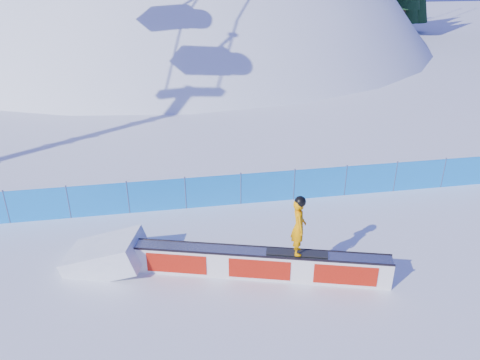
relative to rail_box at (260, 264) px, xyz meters
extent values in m
plane|color=white|center=(-0.79, -0.16, -0.43)|extent=(160.00, 160.00, 0.00)
sphere|color=white|center=(-0.79, 41.84, -18.43)|extent=(64.00, 64.00, 64.00)
cylinder|color=#332014|center=(26.16, 36.93, 0.17)|extent=(0.50, 0.50, 1.40)
cylinder|color=#332014|center=(27.35, 36.52, 0.17)|extent=(0.50, 0.50, 1.40)
cylinder|color=#332014|center=(29.47, 43.42, 0.17)|extent=(0.50, 0.50, 1.40)
cube|color=#1383E6|center=(-0.79, 4.34, 0.17)|extent=(22.00, 0.03, 1.20)
cylinder|color=#404A74|center=(-7.79, 4.34, 0.22)|extent=(0.05, 0.05, 1.30)
cylinder|color=#404A74|center=(-5.79, 4.34, 0.22)|extent=(0.05, 0.05, 1.30)
cylinder|color=#404A74|center=(-3.79, 4.34, 0.22)|extent=(0.05, 0.05, 1.30)
cylinder|color=#404A74|center=(-1.79, 4.34, 0.22)|extent=(0.05, 0.05, 1.30)
cylinder|color=#404A74|center=(0.21, 4.34, 0.22)|extent=(0.05, 0.05, 1.30)
cylinder|color=#404A74|center=(2.21, 4.34, 0.22)|extent=(0.05, 0.05, 1.30)
cylinder|color=#404A74|center=(4.21, 4.34, 0.22)|extent=(0.05, 0.05, 1.30)
cylinder|color=#404A74|center=(6.21, 4.34, 0.22)|extent=(0.05, 0.05, 1.30)
cylinder|color=#404A74|center=(8.21, 4.34, 0.22)|extent=(0.05, 0.05, 1.30)
cube|color=white|center=(0.00, 0.00, -0.02)|extent=(7.06, 2.46, 0.81)
cube|color=#989BA6|center=(0.00, 0.00, 0.40)|extent=(6.99, 2.46, 0.04)
cube|color=black|center=(-0.07, -0.23, 0.41)|extent=(6.94, 2.05, 0.05)
cube|color=black|center=(0.07, 0.23, 0.41)|extent=(6.94, 2.05, 0.05)
cube|color=red|center=(-0.07, -0.23, -0.02)|extent=(6.59, 1.94, 0.61)
cube|color=red|center=(0.07, 0.23, -0.02)|extent=(6.59, 1.94, 0.61)
cube|color=black|center=(0.97, -0.28, 0.46)|extent=(1.70, 0.76, 0.03)
imported|color=#FC9C00|center=(0.97, -0.28, 1.29)|extent=(0.47, 0.65, 1.63)
sphere|color=black|center=(0.97, -0.28, 2.05)|extent=(0.30, 0.30, 0.30)
camera|label=1|loc=(-2.40, -10.55, 7.82)|focal=35.00mm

